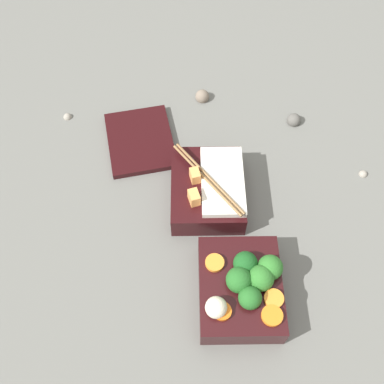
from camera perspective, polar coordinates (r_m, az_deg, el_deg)
The scene contains 8 objects.
ground_plane at distance 0.83m, azimuth 4.08°, elevation -7.43°, with size 3.00×3.00×0.00m, color slate.
bento_tray_vegetable at distance 0.77m, azimuth 6.41°, elevation -11.84°, with size 0.17×0.14×0.08m.
bento_tray_rice at distance 0.85m, azimuth 2.12°, elevation 0.41°, with size 0.17×0.14×0.07m.
bento_lid at distance 0.96m, azimuth -6.58°, elevation 6.52°, with size 0.17×0.13×0.01m, color black.
pebble_0 at distance 1.04m, azimuth 1.32°, elevation 12.04°, with size 0.03×0.03×0.03m, color #7A6B5B.
pebble_1 at distance 1.04m, azimuth -15.56°, elevation 9.29°, with size 0.02×0.02×0.02m, color gray.
pebble_2 at distance 0.97m, azimuth 20.95°, elevation 2.25°, with size 0.02×0.02×0.02m, color gray.
pebble_3 at distance 1.01m, azimuth 12.80°, elevation 8.90°, with size 0.03×0.03×0.03m, color #595651.
Camera 1 is at (-0.35, 0.06, 0.75)m, focal length 42.00 mm.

